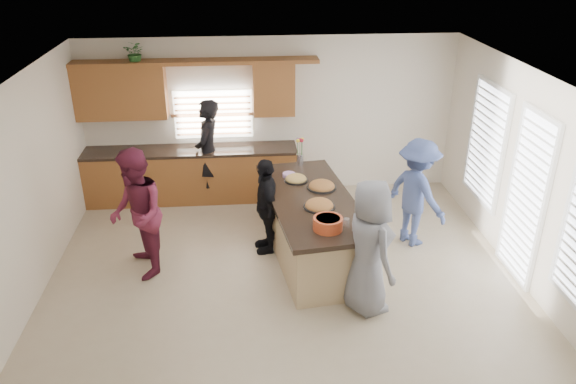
{
  "coord_description": "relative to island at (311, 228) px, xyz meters",
  "views": [
    {
      "loc": [
        -0.5,
        -6.5,
        4.44
      ],
      "look_at": [
        0.09,
        0.4,
        1.15
      ],
      "focal_mm": 35.0,
      "sensor_mm": 36.0,
      "label": 1
    }
  ],
  "objects": [
    {
      "name": "floor",
      "position": [
        -0.44,
        -0.6,
        -0.45
      ],
      "size": [
        6.5,
        6.5,
        0.0
      ],
      "primitive_type": "plane",
      "color": "#BBA98B",
      "rests_on": "ground"
    },
    {
      "name": "room_shell",
      "position": [
        -0.44,
        -0.6,
        1.45
      ],
      "size": [
        6.52,
        6.02,
        2.81
      ],
      "color": "silver",
      "rests_on": "ground"
    },
    {
      "name": "back_cabinetry",
      "position": [
        -1.91,
        2.13,
        0.46
      ],
      "size": [
        4.08,
        0.66,
        2.46
      ],
      "color": "brown",
      "rests_on": "ground"
    },
    {
      "name": "right_wall_glazing",
      "position": [
        2.78,
        -0.74,
        0.89
      ],
      "size": [
        0.06,
        4.0,
        2.25
      ],
      "color": "white",
      "rests_on": "ground"
    },
    {
      "name": "island",
      "position": [
        0.0,
        0.0,
        0.0
      ],
      "size": [
        1.49,
        2.83,
        0.95
      ],
      "rotation": [
        0.0,
        0.0,
        0.13
      ],
      "color": "tan",
      "rests_on": "ground"
    },
    {
      "name": "platter_front",
      "position": [
        0.07,
        -0.31,
        0.53
      ],
      "size": [
        0.43,
        0.43,
        0.17
      ],
      "color": "black",
      "rests_on": "island"
    },
    {
      "name": "platter_mid",
      "position": [
        0.19,
        0.31,
        0.53
      ],
      "size": [
        0.43,
        0.43,
        0.17
      ],
      "color": "black",
      "rests_on": "island"
    },
    {
      "name": "platter_back",
      "position": [
        -0.16,
        0.6,
        0.52
      ],
      "size": [
        0.36,
        0.36,
        0.15
      ],
      "color": "black",
      "rests_on": "island"
    },
    {
      "name": "salad_bowl",
      "position": [
        0.09,
        -0.93,
        0.59
      ],
      "size": [
        0.38,
        0.38,
        0.16
      ],
      "color": "#CB4B25",
      "rests_on": "island"
    },
    {
      "name": "clear_cup",
      "position": [
        0.34,
        -0.86,
        0.55
      ],
      "size": [
        0.08,
        0.08,
        0.11
      ],
      "primitive_type": "cylinder",
      "color": "white",
      "rests_on": "island"
    },
    {
      "name": "plate_stack",
      "position": [
        -0.25,
        0.77,
        0.53
      ],
      "size": [
        0.2,
        0.2,
        0.06
      ],
      "primitive_type": "cylinder",
      "color": "#CF9CE3",
      "rests_on": "island"
    },
    {
      "name": "flower_vase",
      "position": [
        -0.04,
        1.24,
        0.74
      ],
      "size": [
        0.14,
        0.14,
        0.45
      ],
      "color": "silver",
      "rests_on": "island"
    },
    {
      "name": "potted_plant",
      "position": [
        -2.62,
        2.22,
        2.14
      ],
      "size": [
        0.41,
        0.37,
        0.38
      ],
      "primitive_type": "imported",
      "rotation": [
        0.0,
        0.0,
        -0.26
      ],
      "color": "#2B6528",
      "rests_on": "back_cabinetry"
    },
    {
      "name": "woman_left_back",
      "position": [
        -1.54,
        2.0,
        0.47
      ],
      "size": [
        0.58,
        0.75,
        1.84
      ],
      "primitive_type": "imported",
      "rotation": [
        0.0,
        0.0,
        -1.8
      ],
      "color": "black",
      "rests_on": "ground"
    },
    {
      "name": "woman_left_mid",
      "position": [
        -2.41,
        -0.24,
        0.47
      ],
      "size": [
        0.92,
        1.05,
        1.84
      ],
      "primitive_type": "imported",
      "rotation": [
        0.0,
        0.0,
        -1.29
      ],
      "color": "maroon",
      "rests_on": "ground"
    },
    {
      "name": "woman_left_front",
      "position": [
        -0.63,
        0.23,
        0.28
      ],
      "size": [
        0.43,
        0.89,
        1.47
      ],
      "primitive_type": "imported",
      "rotation": [
        0.0,
        0.0,
        -1.48
      ],
      "color": "black",
      "rests_on": "ground"
    },
    {
      "name": "woman_right_back",
      "position": [
        1.62,
        0.26,
        0.39
      ],
      "size": [
        1.07,
        1.25,
        1.68
      ],
      "primitive_type": "imported",
      "rotation": [
        0.0,
        0.0,
        2.08
      ],
      "color": "#3E4F88",
      "rests_on": "ground"
    },
    {
      "name": "woman_right_front",
      "position": [
        0.55,
        -1.31,
        0.43
      ],
      "size": [
        0.81,
        1.0,
        1.77
      ],
      "primitive_type": "imported",
      "rotation": [
        0.0,
        0.0,
        1.89
      ],
      "color": "slate",
      "rests_on": "ground"
    }
  ]
}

